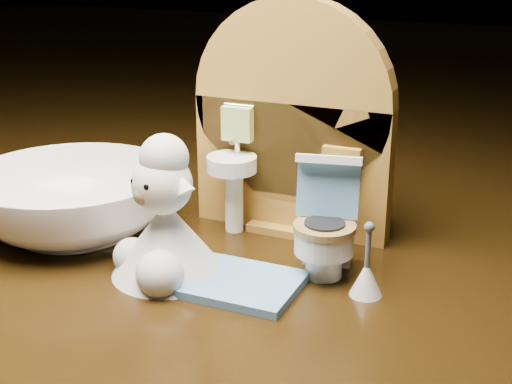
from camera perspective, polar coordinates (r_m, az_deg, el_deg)
backdrop_panel at (r=0.45m, az=2.79°, el=4.77°), size 0.13×0.05×0.15m
toy_toilet at (r=0.41m, az=5.63°, el=-3.06°), size 0.04×0.05×0.07m
bath_mat at (r=0.40m, az=-1.17°, el=-7.36°), size 0.06×0.05×0.00m
toilet_brush at (r=0.39m, az=8.83°, el=-6.67°), size 0.02×0.02×0.04m
plush_lamb at (r=0.40m, az=-7.32°, el=-2.80°), size 0.07×0.07×0.09m
ceramic_bowl at (r=0.48m, az=-14.45°, el=-0.74°), size 0.14×0.14×0.04m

